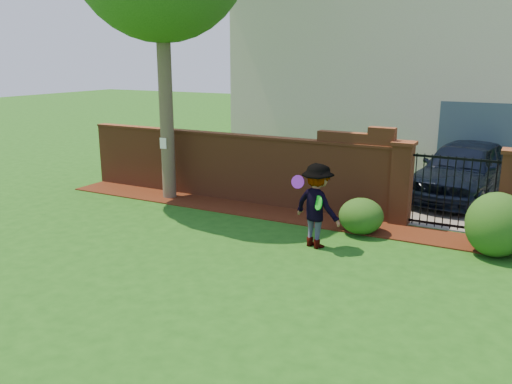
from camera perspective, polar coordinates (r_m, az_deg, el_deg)
The scene contains 15 objects.
ground at distance 9.82m, azimuth -4.43°, elevation -7.70°, with size 80.00×80.00×0.01m, color #1A4E13.
mulch_bed at distance 12.99m, azimuth -0.07°, elevation -2.01°, with size 11.10×1.08×0.03m, color #38160A.
brick_wall at distance 13.84m, azimuth -2.65°, elevation 2.88°, with size 8.70×0.31×2.16m.
pillar_left at distance 12.23m, azimuth 15.42°, elevation 0.98°, with size 0.50×0.50×1.88m.
pillar_right at distance 11.97m, azimuth 25.71°, elevation -0.23°, with size 0.50×0.50×1.88m.
iron_gate at distance 12.07m, azimuth 20.46°, elevation -0.09°, with size 1.78×0.03×1.60m.
driveway at distance 16.14m, azimuth 22.23°, elevation 0.12°, with size 3.20×8.00×0.01m, color slate.
house at distance 20.04m, azimuth 17.19°, elevation 12.26°, with size 12.40×6.40×6.30m.
car at distance 14.81m, azimuth 21.14°, elevation 2.11°, with size 1.84×4.58×1.56m, color black.
paper_notice at distance 13.98m, azimuth -9.98°, elevation 5.19°, with size 0.20×0.01×0.28m, color white.
shrub_left at distance 11.49m, azimuth 11.26°, elevation -2.56°, with size 0.95×0.95×0.77m, color #154615.
shrub_middle at distance 10.92m, azimuth 24.47°, elevation -3.22°, with size 1.13×1.13×1.24m, color #154615.
man at distance 10.42m, azimuth 6.46°, elevation -1.51°, with size 1.09×0.63×1.69m, color gray.
frisbee_purple at distance 10.31m, azimuth 4.54°, elevation 1.10°, with size 0.26×0.26×0.02m, color purple.
frisbee_green at distance 10.14m, azimuth 6.74°, elevation -1.17°, with size 0.28×0.28×0.03m, color green.
Camera 1 is at (4.94, -7.65, 3.68)m, focal length 37.12 mm.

